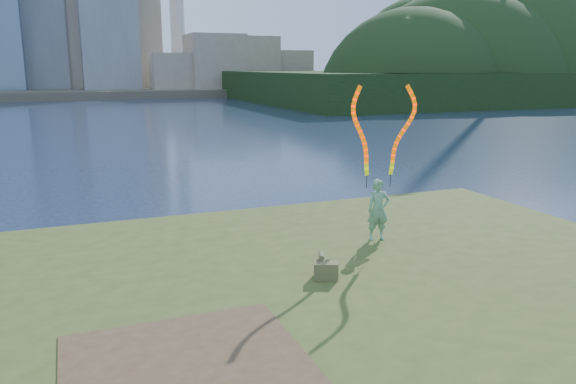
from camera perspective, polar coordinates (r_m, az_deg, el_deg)
name	(u,v)px	position (r m, az deg, el deg)	size (l,w,h in m)	color
ground	(265,305)	(11.54, -2.37, -11.36)	(320.00, 320.00, 0.00)	#19253F
grassy_knoll	(311,339)	(9.47, 2.35, -14.74)	(20.00, 18.00, 0.80)	#384819
dirt_patch	(187,366)	(7.90, -10.21, -17.00)	(3.20, 3.00, 0.02)	#47331E
far_shore	(84,91)	(105.10, -19.97, 9.65)	(320.00, 40.00, 1.20)	#4F4939
wooded_hill	(500,96)	(94.23, 20.70, 9.07)	(78.00, 50.00, 63.00)	black
woman_with_ribbons	(379,177)	(12.79, 9.24, 1.55)	(1.93, 0.49, 3.82)	#1B722A
canvas_bag	(326,269)	(10.63, 3.84, -7.83)	(0.53, 0.60, 0.43)	#4C492A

